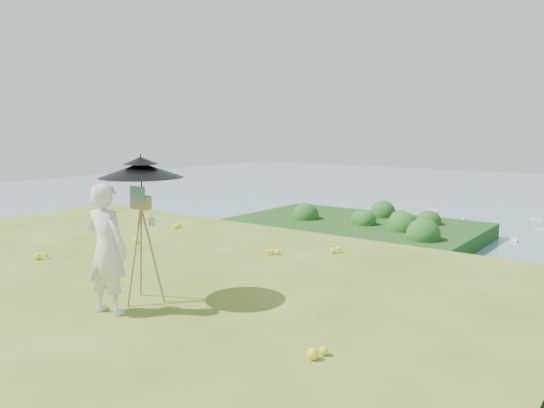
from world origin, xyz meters
The scene contains 8 objects.
ground centered at (0.00, 0.00, 0.00)m, with size 14.00×14.00×0.00m, color #556C1E.
peninsula centered at (-75.00, 155.00, -29.00)m, with size 90.00×60.00×12.00m, color #153C10, non-canonical shape.
slope_trees centered at (0.00, 35.00, -15.00)m, with size 110.00×50.00×6.00m, color #264F17, non-canonical shape.
wildflowers centered at (0.00, 0.25, 0.06)m, with size 10.00×10.50×0.12m, color yellow, non-canonical shape.
painter centered at (1.78, 0.56, 0.89)m, with size 0.65×0.43×1.78m, color silver.
field_easel centered at (1.78, 1.17, 0.85)m, with size 0.64×0.64×1.69m, color brown, non-canonical shape.
sun_umbrella centered at (1.77, 1.20, 1.77)m, with size 1.20×1.20×0.75m, color black, non-canonical shape.
painter_cap centered at (1.78, 0.56, 1.73)m, with size 0.18×0.22×0.10m, color #D67583, non-canonical shape.
Camera 1 is at (7.73, -3.69, 2.51)m, focal length 35.00 mm.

